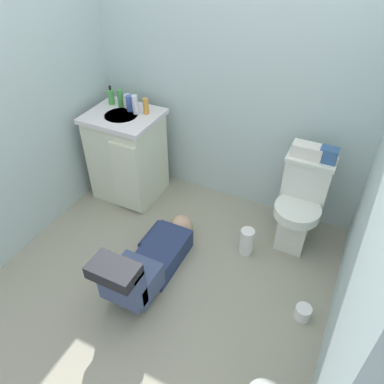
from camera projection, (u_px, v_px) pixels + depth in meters
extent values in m
cube|color=gray|center=(171.00, 268.00, 2.92)|extent=(2.85, 3.04, 0.04)
cube|color=#B1C6C4|center=(231.00, 69.00, 2.90)|extent=(2.51, 0.08, 2.40)
cube|color=#B1C6C4|center=(10.00, 91.00, 2.57)|extent=(0.08, 2.04, 2.40)
cube|color=silver|center=(295.00, 224.00, 3.00)|extent=(0.22, 0.30, 0.38)
cylinder|color=silver|center=(297.00, 211.00, 2.84)|extent=(0.35, 0.35, 0.08)
cube|color=silver|center=(307.00, 180.00, 2.86)|extent=(0.34, 0.17, 0.34)
cube|color=silver|center=(312.00, 160.00, 2.75)|extent=(0.36, 0.19, 0.03)
cube|color=silver|center=(128.00, 157.00, 3.40)|extent=(0.56, 0.48, 0.78)
cube|color=silver|center=(123.00, 116.00, 3.14)|extent=(0.60, 0.52, 0.04)
cylinder|color=silver|center=(121.00, 118.00, 3.13)|extent=(0.28, 0.28, 0.05)
cube|color=silver|center=(126.00, 178.00, 3.18)|extent=(0.26, 0.03, 0.66)
cylinder|color=silver|center=(131.00, 102.00, 3.20)|extent=(0.02, 0.02, 0.10)
cube|color=navy|center=(162.00, 254.00, 2.89)|extent=(0.29, 0.52, 0.17)
sphere|color=tan|center=(181.00, 226.00, 3.12)|extent=(0.19, 0.19, 0.19)
cube|color=#414E72|center=(135.00, 280.00, 2.58)|extent=(0.31, 0.28, 0.20)
cube|color=#414E72|center=(121.00, 284.00, 2.41)|extent=(0.31, 0.12, 0.32)
cube|color=black|center=(114.00, 271.00, 2.27)|extent=(0.31, 0.19, 0.09)
cylinder|color=navy|center=(151.00, 235.00, 3.08)|extent=(0.08, 0.30, 0.08)
cube|color=silver|center=(307.00, 151.00, 2.72)|extent=(0.22, 0.11, 0.10)
cube|color=#33598C|center=(329.00, 155.00, 2.67)|extent=(0.12, 0.09, 0.11)
cylinder|color=#4CA34C|center=(111.00, 97.00, 3.24)|extent=(0.06, 0.06, 0.13)
cylinder|color=black|center=(110.00, 88.00, 3.19)|extent=(0.02, 0.02, 0.04)
cylinder|color=#499949|center=(120.00, 98.00, 3.19)|extent=(0.05, 0.05, 0.15)
cylinder|color=white|center=(128.00, 101.00, 3.19)|extent=(0.06, 0.06, 0.12)
cylinder|color=#4560B3|center=(130.00, 103.00, 3.14)|extent=(0.06, 0.06, 0.13)
cylinder|color=silver|center=(135.00, 105.00, 3.09)|extent=(0.05, 0.05, 0.16)
cylinder|color=gold|center=(146.00, 106.00, 3.09)|extent=(0.05, 0.05, 0.13)
cylinder|color=white|center=(247.00, 242.00, 2.95)|extent=(0.11, 0.11, 0.23)
cylinder|color=white|center=(303.00, 313.00, 2.52)|extent=(0.11, 0.11, 0.10)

